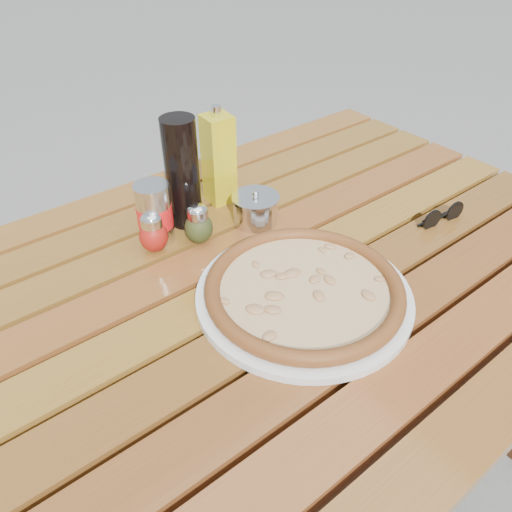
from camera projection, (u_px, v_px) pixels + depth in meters
ground at (261, 489)px, 1.34m from camera, size 60.00×60.00×0.00m
table at (263, 306)px, 0.93m from camera, size 1.40×0.90×0.75m
plate at (304, 295)px, 0.83m from camera, size 0.37×0.37×0.01m
pizza at (304, 288)px, 0.82m from camera, size 0.33×0.33×0.03m
pepper_shaker at (153, 232)px, 0.92m from camera, size 0.07×0.07×0.08m
oregano_shaker at (198, 224)px, 0.94m from camera, size 0.07×0.07×0.08m
dark_bottle at (182, 173)px, 0.95m from camera, size 0.08×0.08×0.22m
soda_can at (155, 214)px, 0.94m from camera, size 0.08×0.08×0.12m
olive_oil_cruet at (219, 159)px, 1.03m from camera, size 0.06×0.06×0.21m
parmesan_tin at (256, 209)px, 1.00m from camera, size 0.12×0.12×0.07m
sunglasses at (442, 216)px, 1.01m from camera, size 0.11×0.04×0.04m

